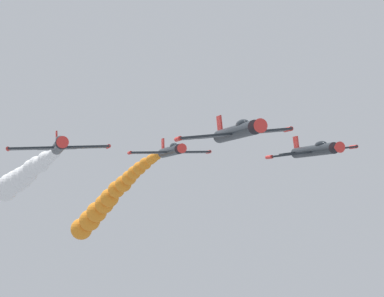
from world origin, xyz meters
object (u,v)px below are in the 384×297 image
(airplane_right_inner, at_px, (59,146))
(airplane_left_outer, at_px, (171,151))
(airplane_lead, at_px, (236,132))
(airplane_left_inner, at_px, (314,150))

(airplane_right_inner, relative_size, airplane_left_outer, 1.00)
(airplane_lead, distance_m, airplane_left_inner, 16.40)
(airplane_left_outer, bearing_deg, airplane_left_inner, 132.87)
(airplane_left_inner, distance_m, airplane_right_inner, 24.89)
(airplane_lead, height_order, airplane_left_inner, airplane_lead)
(airplane_right_inner, distance_m, airplane_left_outer, 17.15)
(airplane_right_inner, height_order, airplane_left_outer, airplane_left_outer)
(airplane_left_inner, relative_size, airplane_left_outer, 1.00)
(airplane_lead, distance_m, airplane_right_inner, 18.36)
(airplane_right_inner, bearing_deg, airplane_lead, 135.20)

